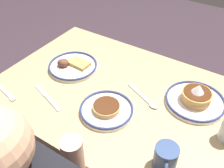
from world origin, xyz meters
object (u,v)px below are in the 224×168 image
Objects in this scene: plate_center_pancakes at (196,99)px; fork_near at (3,90)px; coffee_mug at (166,158)px; plate_far_companion at (106,109)px; plate_near_main at (72,66)px; tea_spoon at (146,100)px; butter_knife at (48,98)px.

fork_near is (0.77, 0.40, -0.02)m from plate_center_pancakes.
plate_far_companion is at bearing -18.97° from coffee_mug.
plate_center_pancakes is at bearing -171.61° from plate_near_main.
plate_far_companion is at bearing 152.87° from plate_near_main.
plate_center_pancakes is 0.39m from plate_far_companion.
coffee_mug reaches higher than fork_near.
coffee_mug is 0.33m from tea_spoon.
fork_near is at bearing 27.37° from tea_spoon.
fork_near and butter_knife have the same top height.
plate_near_main is at bearing -27.13° from plate_far_companion.
butter_knife is at bearing -159.88° from fork_near.
plate_center_pancakes is at bearing -151.84° from tea_spoon.
tea_spoon is (-0.38, -0.23, 0.00)m from butter_knife.
plate_center_pancakes is at bearing -149.94° from butter_knife.
butter_knife is 0.44m from tea_spoon.
plate_near_main is at bearing -77.84° from butter_knife.
coffee_mug reaches higher than tea_spoon.
plate_near_main is 1.20× the size of butter_knife.
plate_near_main is 1.09× the size of plate_far_companion.
butter_knife is (0.57, 0.33, -0.02)m from plate_center_pancakes.
fork_near is (0.47, 0.15, -0.01)m from plate_far_companion.
plate_center_pancakes is 0.21m from tea_spoon.
plate_center_pancakes is 0.87m from fork_near.
coffee_mug is at bearing 156.81° from plate_near_main.
coffee_mug is at bearing 176.63° from butter_knife.
fork_near is 1.06× the size of tea_spoon.
plate_center_pancakes is at bearing -139.72° from plate_far_companion.
plate_center_pancakes is 1.14× the size of plate_far_companion.
fork_near is 0.96× the size of butter_knife.
tea_spoon is at bearing -152.63° from fork_near.
coffee_mug is at bearing 92.36° from plate_center_pancakes.
tea_spoon is (0.20, -0.26, -0.05)m from coffee_mug.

